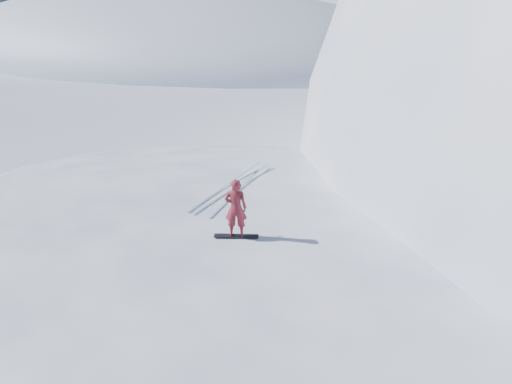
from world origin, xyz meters
TOP-DOWN VIEW (x-y plane):
  - ground at (0.00, 0.00)m, footprint 400.00×400.00m
  - near_ridge at (1.00, 3.00)m, footprint 36.00×28.00m
  - far_ridge_a at (-70.00, 60.00)m, footprint 120.00×70.00m
  - far_ridge_c at (-40.00, 110.00)m, footprint 140.00×90.00m
  - wind_bumps at (-0.56, 2.12)m, footprint 16.00×14.40m
  - snowboard at (0.57, 1.04)m, footprint 1.24×0.95m
  - snowboarder at (0.57, 1.04)m, footprint 0.78×0.72m
  - vapor_plume at (-43.75, 35.98)m, footprint 10.94×8.75m
  - board_tracks at (-2.13, 4.41)m, footprint 2.22×5.93m

SIDE VIEW (x-z plane):
  - ground at x=0.00m, z-range 0.00..0.00m
  - near_ridge at x=1.00m, z-range -2.40..2.40m
  - far_ridge_a at x=-70.00m, z-range -14.00..14.00m
  - far_ridge_c at x=-40.00m, z-range -18.00..18.00m
  - wind_bumps at x=-0.56m, z-range -0.50..0.50m
  - vapor_plume at x=-43.75m, z-range -3.83..3.83m
  - snowboard at x=0.57m, z-range 2.40..2.42m
  - board_tracks at x=-2.13m, z-range 2.40..2.44m
  - snowboarder at x=0.57m, z-range 2.42..4.20m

